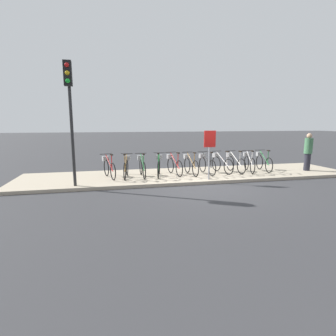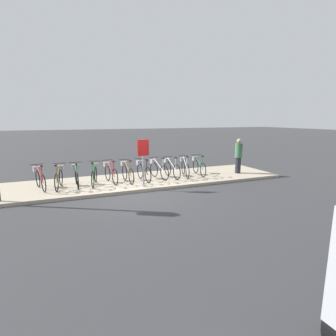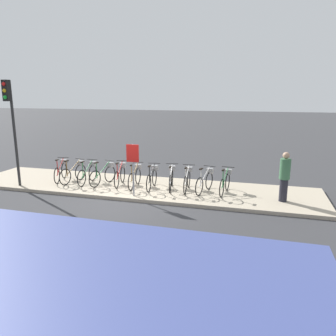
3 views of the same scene
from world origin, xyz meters
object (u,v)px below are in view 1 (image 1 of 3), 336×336
(parked_bicycle_6, at_px, (206,163))
(parked_bicycle_8, at_px, (234,162))
(parked_bicycle_0, at_px, (109,167))
(parked_bicycle_1, at_px, (126,166))
(parked_bicycle_2, at_px, (142,166))
(parked_bicycle_9, at_px, (249,162))
(sign_post, at_px, (210,146))
(parked_bicycle_7, at_px, (221,163))
(parked_bicycle_3, at_px, (159,165))
(parked_bicycle_5, at_px, (190,164))
(traffic_light, at_px, (70,99))
(parked_bicycle_4, at_px, (174,164))
(parked_bicycle_10, at_px, (263,161))
(pedestrian, at_px, (308,151))

(parked_bicycle_6, relative_size, parked_bicycle_8, 1.00)
(parked_bicycle_0, relative_size, parked_bicycle_1, 0.98)
(parked_bicycle_2, distance_m, parked_bicycle_9, 4.65)
(parked_bicycle_6, bearing_deg, parked_bicycle_1, -179.96)
(sign_post, bearing_deg, parked_bicycle_7, 50.04)
(parked_bicycle_6, xyz_separation_m, parked_bicycle_7, (0.71, 0.11, 0.00))
(parked_bicycle_3, distance_m, parked_bicycle_5, 1.30)
(parked_bicycle_9, relative_size, traffic_light, 0.38)
(parked_bicycle_5, bearing_deg, parked_bicycle_4, 169.93)
(parked_bicycle_7, bearing_deg, parked_bicycle_9, -1.56)
(parked_bicycle_4, height_order, traffic_light, traffic_light)
(parked_bicycle_6, height_order, parked_bicycle_8, same)
(parked_bicycle_4, distance_m, parked_bicycle_10, 4.05)
(parked_bicycle_9, height_order, sign_post, sign_post)
(parked_bicycle_10, bearing_deg, parked_bicycle_6, -177.92)
(parked_bicycle_3, xyz_separation_m, sign_post, (1.67, -1.13, 0.81))
(parked_bicycle_9, bearing_deg, sign_post, -152.80)
(parked_bicycle_2, xyz_separation_m, parked_bicycle_7, (3.37, 0.11, 0.00))
(parked_bicycle_10, bearing_deg, pedestrian, -11.53)
(traffic_light, bearing_deg, parked_bicycle_8, 11.09)
(parked_bicycle_5, relative_size, parked_bicycle_6, 1.00)
(parked_bicycle_4, xyz_separation_m, parked_bicycle_8, (2.67, -0.03, 0.00))
(parked_bicycle_3, xyz_separation_m, pedestrian, (6.61, -0.32, 0.44))
(parked_bicycle_2, bearing_deg, parked_bicycle_0, 176.89)
(parked_bicycle_1, bearing_deg, parked_bicycle_3, 1.08)
(parked_bicycle_7, distance_m, sign_post, 1.79)
(parked_bicycle_4, relative_size, parked_bicycle_5, 0.99)
(parked_bicycle_9, xyz_separation_m, pedestrian, (2.64, -0.37, 0.44))
(parked_bicycle_9, bearing_deg, parked_bicycle_6, -177.89)
(parked_bicycle_3, distance_m, sign_post, 2.18)
(pedestrian, distance_m, sign_post, 5.02)
(parked_bicycle_6, xyz_separation_m, pedestrian, (4.63, -0.29, 0.44))
(parked_bicycle_1, height_order, parked_bicycle_2, same)
(parked_bicycle_3, height_order, pedestrian, pedestrian)
(parked_bicycle_1, height_order, parked_bicycle_3, same)
(parked_bicycle_5, height_order, parked_bicycle_9, same)
(parked_bicycle_0, xyz_separation_m, sign_post, (3.62, -1.18, 0.81))
(parked_bicycle_6, distance_m, parked_bicycle_7, 0.72)
(parked_bicycle_4, xyz_separation_m, sign_post, (1.03, -1.24, 0.81))
(parked_bicycle_3, relative_size, pedestrian, 0.92)
(traffic_light, bearing_deg, parked_bicycle_5, 14.92)
(parked_bicycle_1, height_order, pedestrian, pedestrian)
(parked_bicycle_5, relative_size, parked_bicycle_10, 1.00)
(parked_bicycle_10, bearing_deg, parked_bicycle_8, -179.78)
(parked_bicycle_10, distance_m, traffic_light, 8.21)
(parked_bicycle_6, relative_size, parked_bicycle_10, 1.00)
(parked_bicycle_0, relative_size, traffic_light, 0.38)
(parked_bicycle_5, height_order, parked_bicycle_7, same)
(parked_bicycle_7, bearing_deg, parked_bicycle_2, -178.14)
(parked_bicycle_10, bearing_deg, parked_bicycle_3, -179.07)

